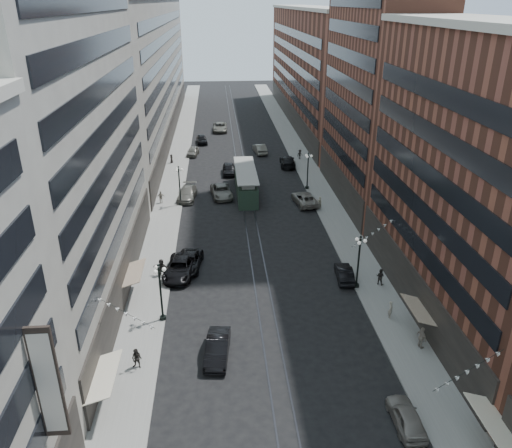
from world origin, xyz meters
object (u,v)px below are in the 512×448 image
object	(u,v)px
car_2	(180,268)
car_13	(229,169)
pedestrian_9	(300,154)
pedestrian_extra_0	(172,159)
car_extra_1	(220,127)
streetcar	(246,183)
pedestrian_2	(137,359)
lamppost_se_mid	(308,170)
car_9	(202,139)
car_extra_0	(193,151)
lamppost_se_far	(359,260)
pedestrian_6	(161,197)
car_4	(406,417)
lamppost_sw_mid	(179,184)
car_8	(187,193)
pedestrian_7	(380,276)
lamppost_sw_far	(161,290)
car_12	(287,161)
pedestrian_extra_1	(391,309)
car_11	(305,199)
car_extra_2	(222,192)
car_10	(344,273)
car_5	(217,348)
pedestrian_5	(161,267)
car_14	(260,149)
pedestrian_4	(422,338)
car_7	(189,262)

from	to	relation	value
car_2	car_13	size ratio (longest dim) A/B	1.21
pedestrian_9	pedestrian_extra_0	xyz separation A→B (m)	(-22.39, -0.54, -0.09)
car_13	car_extra_1	distance (m)	29.16
streetcar	pedestrian_2	distance (m)	38.69
car_2	streetcar	bearing A→B (deg)	77.66
lamppost_se_mid	car_9	size ratio (longest dim) A/B	1.14
car_extra_1	car_extra_0	bearing A→B (deg)	-104.89
lamppost_se_far	pedestrian_6	world-z (taller)	lamppost_se_far
car_4	car_13	xyz separation A→B (m)	(-10.14, 53.30, 0.12)
car_2	pedestrian_2	size ratio (longest dim) A/B	3.57
lamppost_sw_mid	car_extra_0	size ratio (longest dim) A/B	1.23
car_8	pedestrian_7	size ratio (longest dim) A/B	3.41
lamppost_sw_far	car_13	size ratio (longest dim) A/B	1.10
car_extra_0	pedestrian_2	bearing A→B (deg)	-84.15
car_9	pedestrian_7	size ratio (longest dim) A/B	2.84
lamppost_sw_far	car_12	distance (m)	46.82
lamppost_se_mid	pedestrian_extra_1	size ratio (longest dim) A/B	3.40
pedestrian_extra_0	pedestrian_9	bearing A→B (deg)	-91.26
lamppost_se_far	pedestrian_extra_1	size ratio (longest dim) A/B	3.40
car_11	pedestrian_7	bearing A→B (deg)	91.84
pedestrian_6	car_extra_2	bearing A→B (deg)	-172.06
car_10	pedestrian_9	size ratio (longest dim) A/B	2.55
car_5	pedestrian_5	world-z (taller)	pedestrian_5
lamppost_se_mid	pedestrian_5	bearing A→B (deg)	-128.38
lamppost_se_far	pedestrian_7	world-z (taller)	lamppost_se_far
car_2	pedestrian_2	distance (m)	14.36
pedestrian_9	pedestrian_extra_0	size ratio (longest dim) A/B	1.12
streetcar	car_extra_1	bearing A→B (deg)	94.83
streetcar	car_extra_0	bearing A→B (deg)	112.51
pedestrian_extra_0	car_14	bearing A→B (deg)	-74.42
car_9	car_10	distance (m)	55.88
lamppost_se_mid	pedestrian_7	size ratio (longest dim) A/B	3.23
lamppost_se_far	pedestrian_5	world-z (taller)	lamppost_se_far
car_5	car_13	distance (m)	45.36
car_5	pedestrian_4	bearing A→B (deg)	5.04
pedestrian_4	pedestrian_5	xyz separation A→B (m)	(-21.91, 13.37, -0.05)
pedestrian_4	car_12	distance (m)	49.33
lamppost_sw_mid	car_extra_0	distance (m)	24.36
pedestrian_5	pedestrian_extra_0	xyz separation A→B (m)	(-1.87, 38.73, -0.16)
car_9	pedestrian_9	bearing A→B (deg)	-41.01
car_13	pedestrian_9	size ratio (longest dim) A/B	2.96
car_10	car_extra_0	bearing A→B (deg)	-65.01
pedestrian_9	car_extra_0	world-z (taller)	pedestrian_9
lamppost_sw_far	streetcar	distance (m)	32.33
lamppost_se_mid	car_2	bearing A→B (deg)	-125.80
car_7	pedestrian_7	distance (m)	19.59
lamppost_sw_far	car_14	world-z (taller)	lamppost_sw_far
car_14	car_extra_1	world-z (taller)	car_extra_1
car_10	car_12	xyz separation A→B (m)	(-0.56, 37.83, 0.16)
car_8	pedestrian_6	distance (m)	3.88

